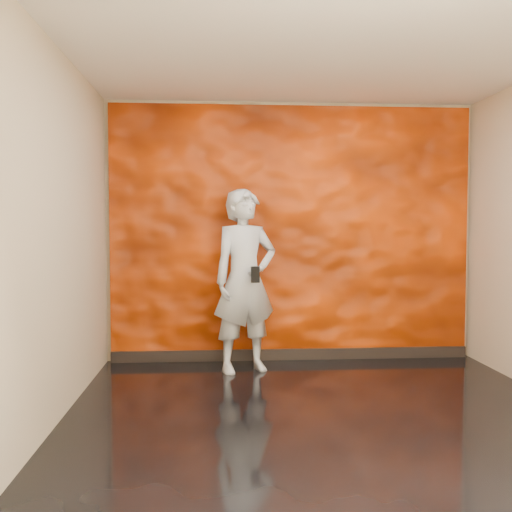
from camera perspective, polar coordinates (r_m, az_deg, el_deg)
name	(u,v)px	position (r m, az deg, el deg)	size (l,w,h in m)	color
room	(327,234)	(4.28, 7.11, 2.17)	(4.02, 4.02, 2.81)	black
feature_wall	(292,234)	(6.21, 3.60, 2.26)	(3.90, 0.06, 2.75)	#FB4501
baseboard	(292,354)	(6.33, 3.61, -9.78)	(3.90, 0.04, 0.12)	black
man	(245,281)	(5.71, -1.10, -2.47)	(0.67, 0.44, 1.83)	#8F959D
phone	(255,275)	(5.45, -0.07, -1.87)	(0.08, 0.02, 0.16)	black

